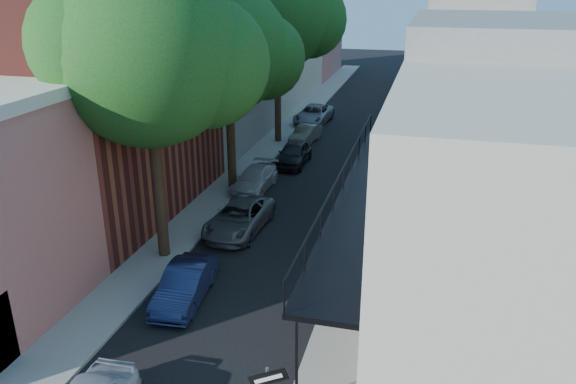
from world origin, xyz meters
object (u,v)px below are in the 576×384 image
Objects in this scene: oak_mid at (237,51)px; parked_car_g at (314,114)px; parked_car_f at (305,134)px; parked_car_c at (239,218)px; oak_near at (162,54)px; parked_car_e at (294,154)px; parked_car_b at (185,284)px; oak_far at (285,14)px; parked_car_d at (255,179)px.

oak_mid reaches higher than parked_car_g.
parked_car_c is at bearing -80.79° from parked_car_f.
parked_car_f is 0.72× the size of parked_car_g.
oak_near is 14.45m from parked_car_e.
oak_near is 3.03× the size of parked_car_b.
oak_near is 8.05m from parked_car_b.
oak_far is 2.46× the size of parked_car_g.
parked_car_d is 0.83× the size of parked_car_g.
parked_car_f is (-0.38, 4.79, -0.10)m from parked_car_e.
parked_car_c is 14.40m from parked_car_f.
parked_car_c is 9.61m from parked_car_e.
oak_mid reaches higher than parked_car_d.
parked_car_g is at bearing 88.05° from oak_near.
parked_car_b is 25.60m from parked_car_g.
parked_car_e reaches higher than parked_car_c.
parked_car_c is 1.14× the size of parked_car_e.
oak_far is 7.80m from parked_car_f.
parked_car_f is at bearing 94.05° from parked_car_c.
oak_mid is at bearing -90.64° from parked_car_f.
oak_mid is 2.94× the size of parked_car_f.
parked_car_f is at bearing 8.23° from oak_far.
parked_car_b is at bearing -80.95° from parked_car_f.
oak_far reaches higher than parked_car_e.
parked_car_b is (1.73, -3.02, -7.26)m from oak_near.
parked_car_g reaches higher than parked_car_d.
parked_car_b is at bearing -89.38° from parked_car_e.
parked_car_g is (0.75, 5.55, -7.59)m from oak_far.
parked_car_c reaches higher than parked_car_d.
oak_mid is 2.57× the size of parked_car_e.
parked_car_d is at bearing -101.21° from parked_car_e.
parked_car_g is at bearing 95.38° from parked_car_c.
parked_car_e is at bearing 84.98° from parked_car_b.
parked_car_d is at bearing -10.90° from oak_mid.
oak_far is at bearing 89.87° from parked_car_b.
oak_mid reaches higher than parked_car_f.
parked_car_d reaches higher than parked_car_f.
oak_near is at bearing -88.53° from parked_car_g.
oak_far reaches higher than parked_car_g.
parked_car_g is (0.77, 22.56, -7.21)m from oak_near.
parked_car_b is 0.83× the size of parked_car_c.
parked_car_e is (-0.00, 15.43, 0.06)m from parked_car_b.
parked_car_d is at bearing 90.05° from parked_car_b.
parked_car_d is (0.82, -0.16, -6.48)m from oak_mid.
parked_car_f is (0.58, 9.39, -0.01)m from parked_car_d.
parked_car_e is (0.07, 9.61, 0.05)m from parked_car_c.
parked_car_g is at bearing 96.01° from parked_car_e.
parked_car_c is at bearing 59.31° from oak_near.
oak_near is at bearing -117.90° from parked_car_c.
parked_car_e reaches higher than parked_car_f.
parked_car_f is (-0.32, 14.40, -0.06)m from parked_car_c.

